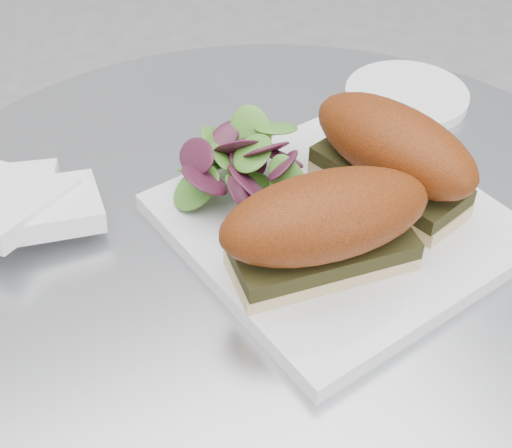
{
  "coord_description": "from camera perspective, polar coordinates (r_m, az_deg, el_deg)",
  "views": [
    {
      "loc": [
        -0.2,
        -0.34,
        1.13
      ],
      "look_at": [
        -0.01,
        0.01,
        0.77
      ],
      "focal_mm": 50.0,
      "sensor_mm": 36.0,
      "label": 1
    }
  ],
  "objects": [
    {
      "name": "plate",
      "position": [
        0.59,
        6.5,
        0.02
      ],
      "size": [
        0.27,
        0.27,
        0.02
      ],
      "primitive_type": "cube",
      "rotation": [
        0.0,
        0.0,
        0.14
      ],
      "color": "white",
      "rests_on": "table"
    },
    {
      "name": "sandwich_left",
      "position": [
        0.51,
        5.54,
        -0.08
      ],
      "size": [
        0.17,
        0.09,
        0.08
      ],
      "rotation": [
        0.0,
        0.0,
        -0.15
      ],
      "color": "beige",
      "rests_on": "plate"
    },
    {
      "name": "napkin",
      "position": [
        0.62,
        -17.82,
        0.78
      ],
      "size": [
        0.17,
        0.17,
        0.02
      ],
      "primitive_type": null,
      "rotation": [
        0.0,
        0.0,
        0.35
      ],
      "color": "white",
      "rests_on": "table"
    },
    {
      "name": "salad",
      "position": [
        0.6,
        -0.56,
        5.19
      ],
      "size": [
        0.1,
        0.1,
        0.05
      ],
      "primitive_type": null,
      "color": "#578E2E",
      "rests_on": "plate"
    },
    {
      "name": "saucer",
      "position": [
        0.76,
        11.94,
        10.03
      ],
      "size": [
        0.13,
        0.13,
        0.01
      ],
      "primitive_type": "cylinder",
      "color": "white",
      "rests_on": "table"
    },
    {
      "name": "table",
      "position": [
        0.76,
        1.28,
        -15.91
      ],
      "size": [
        0.7,
        0.7,
        0.73
      ],
      "color": "#B3B6BB",
      "rests_on": "ground"
    },
    {
      "name": "sandwich_right",
      "position": [
        0.58,
        10.88,
        5.6
      ],
      "size": [
        0.11,
        0.17,
        0.08
      ],
      "rotation": [
        0.0,
        0.0,
        -1.32
      ],
      "color": "beige",
      "rests_on": "plate"
    }
  ]
}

